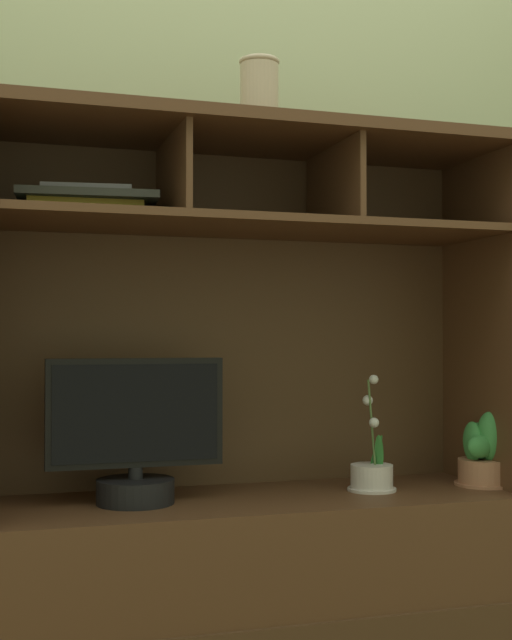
{
  "coord_description": "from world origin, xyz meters",
  "views": [
    {
      "loc": [
        -0.67,
        -2.13,
        0.97
      ],
      "look_at": [
        0.0,
        0.0,
        1.02
      ],
      "focal_mm": 48.01,
      "sensor_mm": 36.0,
      "label": 1
    }
  ],
  "objects_px": {
    "potted_fern": "(484,454)",
    "potted_orchid": "(372,474)",
    "media_console": "(255,530)",
    "ceramic_vase": "(259,93)",
    "tv_monitor": "(136,441)",
    "magazine_stack_left": "(86,206)"
  },
  "relations": [
    {
      "from": "ceramic_vase",
      "to": "potted_orchid",
      "type": "bearing_deg",
      "value": 2.01
    },
    {
      "from": "tv_monitor",
      "to": "potted_orchid",
      "type": "relative_size",
      "value": 1.41
    },
    {
      "from": "tv_monitor",
      "to": "potted_fern",
      "type": "relative_size",
      "value": 2.05
    },
    {
      "from": "potted_fern",
      "to": "ceramic_vase",
      "type": "height_order",
      "value": "ceramic_vase"
    },
    {
      "from": "magazine_stack_left",
      "to": "ceramic_vase",
      "type": "distance_m",
      "value": 0.54
    },
    {
      "from": "magazine_stack_left",
      "to": "ceramic_vase",
      "type": "height_order",
      "value": "ceramic_vase"
    },
    {
      "from": "tv_monitor",
      "to": "potted_fern",
      "type": "xyz_separation_m",
      "value": [
        0.98,
        -0.02,
        -0.07
      ]
    },
    {
      "from": "media_console",
      "to": "ceramic_vase",
      "type": "distance_m",
      "value": 1.14
    },
    {
      "from": "media_console",
      "to": "potted_fern",
      "type": "relative_size",
      "value": 7.07
    },
    {
      "from": "media_console",
      "to": "tv_monitor",
      "type": "xyz_separation_m",
      "value": [
        -0.32,
        -0.02,
        0.24
      ]
    },
    {
      "from": "potted_fern",
      "to": "potted_orchid",
      "type": "bearing_deg",
      "value": 177.47
    },
    {
      "from": "media_console",
      "to": "ceramic_vase",
      "type": "height_order",
      "value": "ceramic_vase"
    },
    {
      "from": "media_console",
      "to": "magazine_stack_left",
      "type": "relative_size",
      "value": 4.1
    },
    {
      "from": "tv_monitor",
      "to": "potted_orchid",
      "type": "bearing_deg",
      "value": -0.8
    },
    {
      "from": "potted_fern",
      "to": "media_console",
      "type": "bearing_deg",
      "value": 176.48
    },
    {
      "from": "media_console",
      "to": "tv_monitor",
      "type": "distance_m",
      "value": 0.4
    },
    {
      "from": "media_console",
      "to": "ceramic_vase",
      "type": "xyz_separation_m",
      "value": [
        0.0,
        -0.04,
        1.14
      ]
    },
    {
      "from": "potted_fern",
      "to": "ceramic_vase",
      "type": "xyz_separation_m",
      "value": [
        -0.66,
        0.0,
        0.96
      ]
    },
    {
      "from": "magazine_stack_left",
      "to": "tv_monitor",
      "type": "bearing_deg",
      "value": -32.26
    },
    {
      "from": "potted_orchid",
      "to": "media_console",
      "type": "bearing_deg",
      "value": 175.45
    },
    {
      "from": "tv_monitor",
      "to": "potted_fern",
      "type": "distance_m",
      "value": 0.98
    },
    {
      "from": "media_console",
      "to": "potted_orchid",
      "type": "height_order",
      "value": "media_console"
    }
  ]
}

